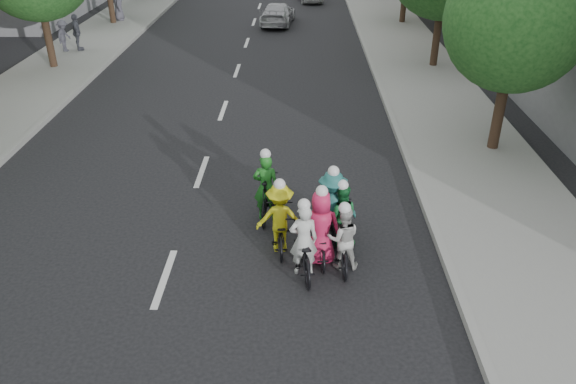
{
  "coord_description": "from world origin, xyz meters",
  "views": [
    {
      "loc": [
        2.82,
        -9.43,
        7.31
      ],
      "look_at": [
        2.57,
        2.02,
        1.0
      ],
      "focal_mm": 35.0,
      "sensor_mm": 36.0,
      "label": 1
    }
  ],
  "objects_px": {
    "cyclist_3": "(266,193)",
    "spectator_1": "(77,32)",
    "cyclist_4": "(343,243)",
    "spectator_2": "(118,5)",
    "cyclist_2": "(341,219)",
    "cyclist_1": "(303,247)",
    "cyclist_6": "(332,211)",
    "cyclist_5": "(320,234)",
    "follow_car_lead": "(278,14)",
    "spectator_0": "(64,36)",
    "cyclist_0": "(280,223)"
  },
  "relations": [
    {
      "from": "cyclist_3",
      "to": "cyclist_6",
      "type": "relative_size",
      "value": 0.98
    },
    {
      "from": "cyclist_2",
      "to": "spectator_0",
      "type": "relative_size",
      "value": 1.15
    },
    {
      "from": "cyclist_3",
      "to": "spectator_1",
      "type": "distance_m",
      "value": 18.21
    },
    {
      "from": "cyclist_1",
      "to": "spectator_0",
      "type": "relative_size",
      "value": 1.33
    },
    {
      "from": "cyclist_6",
      "to": "follow_car_lead",
      "type": "relative_size",
      "value": 0.45
    },
    {
      "from": "cyclist_4",
      "to": "spectator_2",
      "type": "height_order",
      "value": "spectator_2"
    },
    {
      "from": "cyclist_1",
      "to": "spectator_2",
      "type": "relative_size",
      "value": 1.1
    },
    {
      "from": "cyclist_2",
      "to": "spectator_0",
      "type": "xyz_separation_m",
      "value": [
        -12.35,
        16.1,
        0.27
      ]
    },
    {
      "from": "cyclist_1",
      "to": "follow_car_lead",
      "type": "height_order",
      "value": "cyclist_1"
    },
    {
      "from": "cyclist_4",
      "to": "cyclist_5",
      "type": "bearing_deg",
      "value": -22.67
    },
    {
      "from": "cyclist_3",
      "to": "spectator_1",
      "type": "xyz_separation_m",
      "value": [
        -10.02,
        15.19,
        0.35
      ]
    },
    {
      "from": "cyclist_1",
      "to": "cyclist_4",
      "type": "xyz_separation_m",
      "value": [
        0.84,
        0.22,
        -0.02
      ]
    },
    {
      "from": "cyclist_6",
      "to": "cyclist_0",
      "type": "bearing_deg",
      "value": 13.38
    },
    {
      "from": "cyclist_3",
      "to": "spectator_2",
      "type": "xyz_separation_m",
      "value": [
        -10.03,
        22.13,
        0.38
      ]
    },
    {
      "from": "cyclist_4",
      "to": "spectator_2",
      "type": "bearing_deg",
      "value": -65.96
    },
    {
      "from": "cyclist_1",
      "to": "cyclist_6",
      "type": "xyz_separation_m",
      "value": [
        0.65,
        1.23,
        0.17
      ]
    },
    {
      "from": "cyclist_2",
      "to": "cyclist_4",
      "type": "bearing_deg",
      "value": 92.87
    },
    {
      "from": "cyclist_5",
      "to": "spectator_1",
      "type": "relative_size",
      "value": 1.09
    },
    {
      "from": "cyclist_2",
      "to": "spectator_1",
      "type": "distance_m",
      "value": 20.11
    },
    {
      "from": "cyclist_2",
      "to": "cyclist_3",
      "type": "relative_size",
      "value": 0.91
    },
    {
      "from": "cyclist_5",
      "to": "spectator_2",
      "type": "bearing_deg",
      "value": -69.79
    },
    {
      "from": "cyclist_2",
      "to": "spectator_0",
      "type": "height_order",
      "value": "cyclist_2"
    },
    {
      "from": "cyclist_5",
      "to": "spectator_0",
      "type": "bearing_deg",
      "value": -59.81
    },
    {
      "from": "cyclist_3",
      "to": "spectator_2",
      "type": "relative_size",
      "value": 1.05
    },
    {
      "from": "cyclist_3",
      "to": "spectator_2",
      "type": "height_order",
      "value": "spectator_2"
    },
    {
      "from": "cyclist_0",
      "to": "spectator_0",
      "type": "relative_size",
      "value": 1.21
    },
    {
      "from": "cyclist_2",
      "to": "cyclist_3",
      "type": "xyz_separation_m",
      "value": [
        -1.75,
        1.11,
        0.03
      ]
    },
    {
      "from": "cyclist_4",
      "to": "spectator_1",
      "type": "xyz_separation_m",
      "value": [
        -11.77,
        17.18,
        0.45
      ]
    },
    {
      "from": "cyclist_1",
      "to": "cyclist_5",
      "type": "height_order",
      "value": "cyclist_5"
    },
    {
      "from": "cyclist_2",
      "to": "cyclist_5",
      "type": "height_order",
      "value": "cyclist_5"
    },
    {
      "from": "cyclist_0",
      "to": "cyclist_2",
      "type": "relative_size",
      "value": 1.05
    },
    {
      "from": "cyclist_5",
      "to": "follow_car_lead",
      "type": "distance_m",
      "value": 23.7
    },
    {
      "from": "cyclist_4",
      "to": "cyclist_6",
      "type": "relative_size",
      "value": 0.91
    },
    {
      "from": "spectator_1",
      "to": "spectator_2",
      "type": "xyz_separation_m",
      "value": [
        -0.0,
        6.93,
        0.03
      ]
    },
    {
      "from": "cyclist_2",
      "to": "cyclist_3",
      "type": "height_order",
      "value": "cyclist_3"
    },
    {
      "from": "cyclist_1",
      "to": "cyclist_2",
      "type": "bearing_deg",
      "value": -134.93
    },
    {
      "from": "follow_car_lead",
      "to": "cyclist_4",
      "type": "bearing_deg",
      "value": 101.3
    },
    {
      "from": "follow_car_lead",
      "to": "spectator_0",
      "type": "xyz_separation_m",
      "value": [
        -10.03,
        -6.84,
        0.27
      ]
    },
    {
      "from": "cyclist_0",
      "to": "cyclist_3",
      "type": "bearing_deg",
      "value": -77.84
    },
    {
      "from": "cyclist_3",
      "to": "spectator_1",
      "type": "bearing_deg",
      "value": -53.41
    },
    {
      "from": "cyclist_0",
      "to": "spectator_2",
      "type": "distance_m",
      "value": 25.7
    },
    {
      "from": "cyclist_1",
      "to": "cyclist_5",
      "type": "distance_m",
      "value": 0.55
    },
    {
      "from": "cyclist_5",
      "to": "cyclist_6",
      "type": "relative_size",
      "value": 0.98
    },
    {
      "from": "cyclist_2",
      "to": "cyclist_4",
      "type": "relative_size",
      "value": 0.99
    },
    {
      "from": "spectator_0",
      "to": "cyclist_4",
      "type": "bearing_deg",
      "value": -136.34
    },
    {
      "from": "cyclist_5",
      "to": "cyclist_6",
      "type": "distance_m",
      "value": 0.89
    },
    {
      "from": "cyclist_0",
      "to": "cyclist_4",
      "type": "bearing_deg",
      "value": 152.06
    },
    {
      "from": "cyclist_2",
      "to": "cyclist_5",
      "type": "distance_m",
      "value": 0.85
    },
    {
      "from": "follow_car_lead",
      "to": "spectator_0",
      "type": "bearing_deg",
      "value": 40.02
    },
    {
      "from": "cyclist_6",
      "to": "spectator_0",
      "type": "distance_m",
      "value": 20.06
    }
  ]
}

